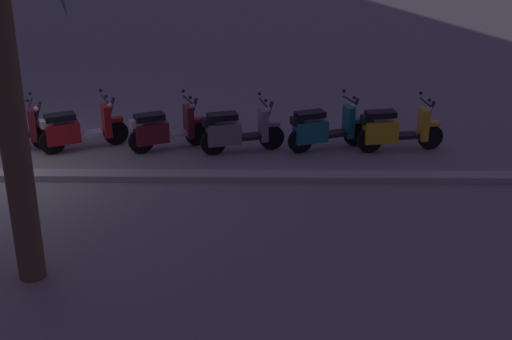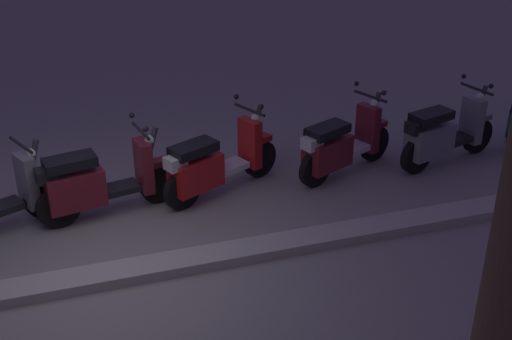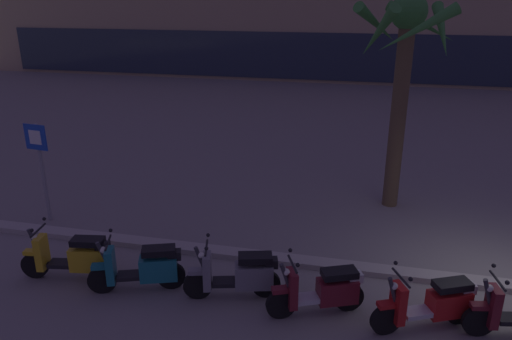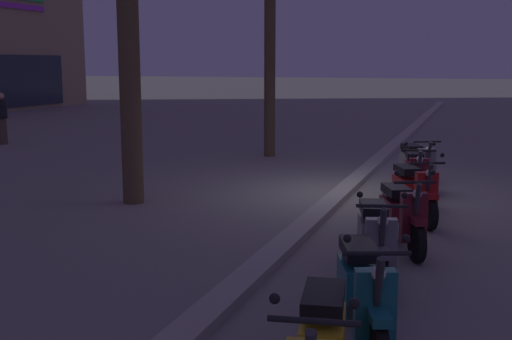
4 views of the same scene
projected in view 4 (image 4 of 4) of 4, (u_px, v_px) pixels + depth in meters
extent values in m
plane|color=gray|center=(345.00, 194.00, 12.56)|extent=(200.00, 200.00, 0.00)
cube|color=#ADA89E|center=(344.00, 191.00, 12.56)|extent=(60.00, 0.36, 0.12)
cube|color=black|center=(324.00, 298.00, 4.75)|extent=(0.64, 0.40, 0.12)
cylinder|color=black|center=(314.00, 321.00, 3.82)|extent=(0.13, 0.56, 0.04)
cube|color=black|center=(326.00, 298.00, 5.04)|extent=(0.27, 0.24, 0.16)
sphere|color=black|center=(355.00, 304.00, 3.78)|extent=(0.07, 0.07, 0.07)
sphere|color=black|center=(275.00, 299.00, 3.86)|extent=(0.07, 0.07, 0.07)
cylinder|color=black|center=(354.00, 295.00, 6.37)|extent=(0.52, 0.27, 0.52)
cube|color=black|center=(366.00, 316.00, 5.69)|extent=(0.66, 0.47, 0.08)
cube|color=#197075|center=(358.00, 285.00, 6.12)|extent=(0.75, 0.53, 0.45)
cube|color=black|center=(358.00, 249.00, 6.08)|extent=(0.67, 0.49, 0.12)
cube|color=#197075|center=(375.00, 308.00, 5.26)|extent=(0.25, 0.37, 0.66)
cube|color=#197075|center=(379.00, 317.00, 5.08)|extent=(0.36, 0.26, 0.08)
cylinder|color=#333338|center=(377.00, 294.00, 5.16)|extent=(0.29, 0.16, 0.69)
cylinder|color=black|center=(377.00, 253.00, 5.18)|extent=(0.23, 0.54, 0.04)
sphere|color=white|center=(379.00, 274.00, 5.11)|extent=(0.12, 0.12, 0.12)
cube|color=black|center=(354.00, 250.00, 6.37)|extent=(0.29, 0.27, 0.16)
sphere|color=black|center=(406.00, 238.00, 5.18)|extent=(0.07, 0.07, 0.07)
sphere|color=black|center=(347.00, 238.00, 5.18)|extent=(0.07, 0.07, 0.07)
cylinder|color=black|center=(382.00, 279.00, 6.85)|extent=(0.53, 0.23, 0.52)
cylinder|color=black|center=(370.00, 246.00, 8.06)|extent=(0.53, 0.23, 0.52)
cube|color=black|center=(376.00, 258.00, 7.39)|extent=(0.65, 0.43, 0.08)
cube|color=slate|center=(373.00, 237.00, 7.81)|extent=(0.74, 0.49, 0.45)
cube|color=black|center=(373.00, 208.00, 7.77)|extent=(0.66, 0.45, 0.12)
cube|color=slate|center=(381.00, 248.00, 6.97)|extent=(0.22, 0.36, 0.66)
cube|color=slate|center=(383.00, 253.00, 6.80)|extent=(0.35, 0.24, 0.08)
cylinder|color=#333338|center=(382.00, 237.00, 6.87)|extent=(0.29, 0.14, 0.69)
cylinder|color=black|center=(382.00, 206.00, 6.90)|extent=(0.18, 0.55, 0.04)
sphere|color=white|center=(383.00, 221.00, 6.82)|extent=(0.12, 0.12, 0.12)
cube|color=black|center=(371.00, 211.00, 8.06)|extent=(0.28, 0.26, 0.16)
sphere|color=black|center=(405.00, 195.00, 6.88)|extent=(0.07, 0.07, 0.07)
sphere|color=black|center=(360.00, 195.00, 6.91)|extent=(0.07, 0.07, 0.07)
cylinder|color=black|center=(417.00, 243.00, 8.22)|extent=(0.52, 0.30, 0.52)
cylinder|color=black|center=(391.00, 220.00, 9.41)|extent=(0.52, 0.30, 0.52)
cube|color=silver|center=(404.00, 227.00, 8.75)|extent=(0.66, 0.50, 0.08)
cube|color=maroon|center=(396.00, 213.00, 9.16)|extent=(0.75, 0.56, 0.42)
cube|color=black|center=(396.00, 190.00, 9.13)|extent=(0.67, 0.51, 0.12)
cube|color=maroon|center=(413.00, 217.00, 8.35)|extent=(0.26, 0.37, 0.66)
cube|color=maroon|center=(418.00, 221.00, 8.17)|extent=(0.36, 0.27, 0.08)
cylinder|color=#333338|center=(416.00, 208.00, 8.25)|extent=(0.29, 0.18, 0.69)
cylinder|color=black|center=(415.00, 182.00, 8.27)|extent=(0.26, 0.53, 0.04)
sphere|color=white|center=(417.00, 194.00, 8.20)|extent=(0.12, 0.12, 0.12)
cube|color=silver|center=(391.00, 193.00, 9.42)|extent=(0.30, 0.28, 0.16)
sphere|color=black|center=(433.00, 173.00, 8.29)|extent=(0.07, 0.07, 0.07)
sphere|color=black|center=(397.00, 173.00, 8.26)|extent=(0.07, 0.07, 0.07)
cylinder|color=black|center=(429.00, 214.00, 9.81)|extent=(0.51, 0.31, 0.52)
cylinder|color=black|center=(402.00, 196.00, 11.10)|extent=(0.51, 0.31, 0.52)
cube|color=silver|center=(416.00, 201.00, 10.39)|extent=(0.66, 0.51, 0.08)
cube|color=red|center=(407.00, 190.00, 10.86)|extent=(0.75, 0.58, 0.43)
cube|color=black|center=(407.00, 170.00, 10.82)|extent=(0.67, 0.52, 0.12)
cube|color=red|center=(426.00, 193.00, 9.94)|extent=(0.27, 0.37, 0.66)
cube|color=red|center=(430.00, 195.00, 9.76)|extent=(0.36, 0.28, 0.08)
cylinder|color=#333338|center=(428.00, 184.00, 9.83)|extent=(0.29, 0.18, 0.69)
cylinder|color=black|center=(427.00, 163.00, 9.86)|extent=(0.27, 0.52, 0.04)
sphere|color=white|center=(429.00, 173.00, 9.78)|extent=(0.12, 0.12, 0.12)
cube|color=silver|center=(402.00, 173.00, 11.11)|extent=(0.30, 0.28, 0.16)
sphere|color=black|center=(442.00, 155.00, 9.88)|extent=(0.07, 0.07, 0.07)
sphere|color=black|center=(412.00, 156.00, 9.84)|extent=(0.07, 0.07, 0.07)
cylinder|color=black|center=(419.00, 194.00, 11.24)|extent=(0.53, 0.20, 0.52)
cylinder|color=black|center=(412.00, 181.00, 12.48)|extent=(0.53, 0.20, 0.52)
cube|color=black|center=(416.00, 185.00, 11.80)|extent=(0.64, 0.39, 0.08)
cube|color=maroon|center=(414.00, 174.00, 12.23)|extent=(0.73, 0.44, 0.45)
cube|color=black|center=(414.00, 155.00, 12.19)|extent=(0.65, 0.41, 0.12)
cube|color=maroon|center=(418.00, 177.00, 11.37)|extent=(0.20, 0.36, 0.66)
cube|color=maroon|center=(420.00, 178.00, 11.19)|extent=(0.34, 0.22, 0.08)
cylinder|color=#333338|center=(419.00, 169.00, 11.27)|extent=(0.29, 0.12, 0.69)
cylinder|color=black|center=(420.00, 151.00, 11.29)|extent=(0.15, 0.56, 0.04)
sphere|color=white|center=(420.00, 159.00, 11.22)|extent=(0.12, 0.12, 0.12)
cube|color=black|center=(413.00, 158.00, 12.48)|extent=(0.27, 0.24, 0.16)
sphere|color=black|center=(434.00, 144.00, 11.25)|extent=(0.07, 0.07, 0.07)
sphere|color=black|center=(406.00, 143.00, 11.33)|extent=(0.07, 0.07, 0.07)
cylinder|color=black|center=(429.00, 181.00, 12.52)|extent=(0.51, 0.31, 0.52)
cylinder|color=black|center=(408.00, 170.00, 13.79)|extent=(0.51, 0.31, 0.52)
cube|color=black|center=(419.00, 173.00, 13.09)|extent=(0.66, 0.50, 0.08)
cube|color=slate|center=(411.00, 164.00, 13.55)|extent=(0.75, 0.57, 0.44)
cube|color=black|center=(412.00, 147.00, 13.51)|extent=(0.67, 0.52, 0.12)
cube|color=slate|center=(426.00, 165.00, 12.64)|extent=(0.27, 0.37, 0.66)
cube|color=slate|center=(429.00, 167.00, 12.47)|extent=(0.36, 0.28, 0.08)
cylinder|color=#333338|center=(428.00, 158.00, 12.54)|extent=(0.29, 0.18, 0.69)
cylinder|color=black|center=(427.00, 142.00, 12.57)|extent=(0.27, 0.53, 0.04)
sphere|color=white|center=(429.00, 149.00, 12.49)|extent=(0.12, 0.12, 0.12)
cube|color=black|center=(407.00, 150.00, 13.80)|extent=(0.30, 0.28, 0.16)
cylinder|color=brown|center=(130.00, 72.00, 11.40)|extent=(0.39, 0.39, 4.81)
cylinder|color=brown|center=(270.00, 56.00, 17.27)|extent=(0.31, 0.31, 5.49)
cylinder|color=brown|center=(3.00, 131.00, 20.24)|extent=(0.26, 0.26, 0.82)
cylinder|color=black|center=(1.00, 109.00, 20.13)|extent=(0.34, 0.34, 0.58)
sphere|color=tan|center=(1.00, 96.00, 20.06)|extent=(0.22, 0.22, 0.22)
cube|color=black|center=(3.00, 112.00, 19.96)|extent=(0.20, 0.19, 0.28)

